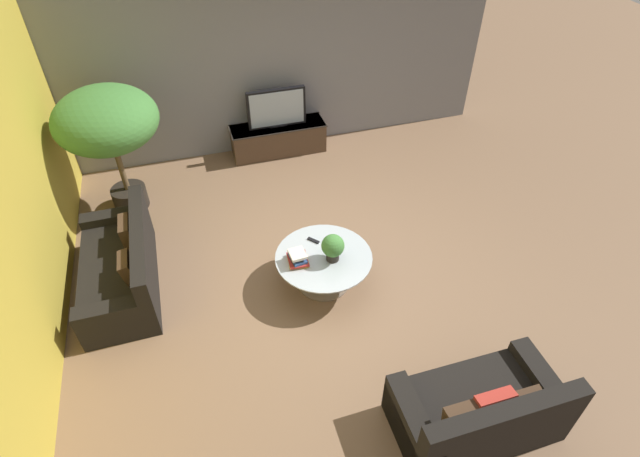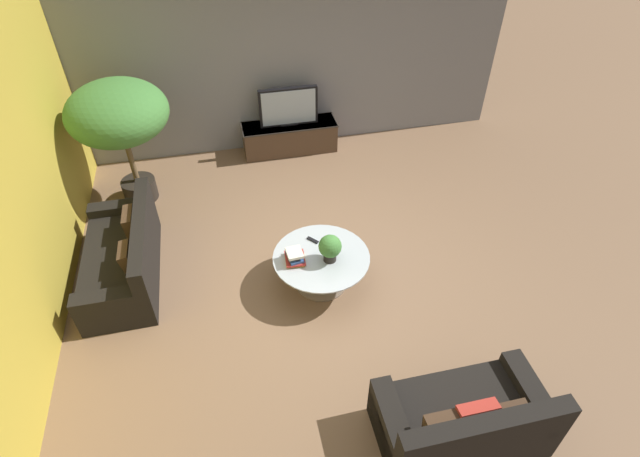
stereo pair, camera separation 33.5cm
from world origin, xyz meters
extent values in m
plane|color=brown|center=(0.00, 0.00, 0.00)|extent=(24.00, 24.00, 0.00)
cube|color=slate|center=(0.00, 3.26, 1.50)|extent=(7.40, 0.12, 3.00)
cube|color=gold|center=(-3.26, 0.20, 1.50)|extent=(0.12, 7.40, 3.00)
cube|color=#473323|center=(0.02, 2.94, 0.25)|extent=(1.56, 0.48, 0.51)
cube|color=#2D2823|center=(0.02, 2.94, 0.50)|extent=(1.59, 0.50, 0.02)
cube|color=black|center=(0.02, 2.94, 0.83)|extent=(0.96, 0.08, 0.64)
cube|color=#99A8B7|center=(0.02, 2.90, 0.83)|extent=(0.88, 0.00, 0.57)
cube|color=black|center=(0.02, 2.94, 0.52)|extent=(0.29, 0.13, 0.02)
cylinder|color=#756656|center=(-0.15, -0.20, 0.01)|extent=(0.65, 0.65, 0.02)
cylinder|color=#756656|center=(-0.15, -0.20, 0.22)|extent=(0.10, 0.10, 0.44)
cylinder|color=#A8B2B7|center=(-0.15, -0.20, 0.45)|extent=(1.17, 1.17, 0.02)
cube|color=black|center=(-2.56, 0.47, 0.21)|extent=(0.84, 1.83, 0.42)
cube|color=black|center=(-2.22, 0.47, 0.63)|extent=(0.16, 1.83, 0.42)
cube|color=black|center=(-2.56, 1.29, 0.27)|extent=(0.84, 0.20, 0.54)
cube|color=black|center=(-2.56, -0.34, 0.27)|extent=(0.84, 0.20, 0.54)
cube|color=#422D1E|center=(-2.38, 0.78, 0.59)|extent=(0.14, 0.37, 0.34)
cube|color=#422D1E|center=(-2.38, 0.16, 0.57)|extent=(0.18, 0.33, 0.32)
cube|color=black|center=(0.68, -2.40, 0.21)|extent=(1.54, 0.84, 0.42)
cube|color=black|center=(0.68, -2.74, 0.63)|extent=(1.54, 0.16, 0.42)
cube|color=black|center=(1.35, -2.40, 0.27)|extent=(0.20, 0.84, 0.54)
cube|color=black|center=(0.01, -2.40, 0.27)|extent=(0.20, 0.84, 0.54)
cube|color=#422D1E|center=(1.00, -2.58, 0.55)|extent=(0.29, 0.15, 0.27)
cube|color=#B23328|center=(0.68, -2.58, 0.58)|extent=(0.36, 0.17, 0.34)
cube|color=#422D1E|center=(0.37, -2.58, 0.56)|extent=(0.32, 0.16, 0.30)
cylinder|color=black|center=(-2.43, 2.12, 0.16)|extent=(0.50, 0.50, 0.31)
cylinder|color=brown|center=(-2.43, 2.12, 0.67)|extent=(0.08, 0.08, 0.71)
ellipsoid|color=#3D7533|center=(-2.43, 2.12, 1.43)|extent=(1.36, 1.36, 0.83)
cylinder|color=black|center=(-0.06, -0.28, 0.51)|extent=(0.15, 0.15, 0.10)
sphere|color=#3D7533|center=(-0.06, -0.28, 0.68)|extent=(0.27, 0.27, 0.27)
cube|color=gold|center=(-0.47, -0.20, 0.47)|extent=(0.25, 0.27, 0.03)
cube|color=#A32823|center=(-0.47, -0.20, 0.50)|extent=(0.25, 0.29, 0.02)
cube|color=#2D4C84|center=(-0.47, -0.20, 0.52)|extent=(0.19, 0.26, 0.03)
cube|color=#232326|center=(-0.48, -0.19, 0.56)|extent=(0.17, 0.21, 0.04)
cube|color=beige|center=(-0.47, -0.21, 0.60)|extent=(0.20, 0.23, 0.04)
cube|color=black|center=(-0.19, 0.09, 0.47)|extent=(0.13, 0.15, 0.02)
camera|label=1|loc=(-1.43, -4.30, 4.66)|focal=28.00mm
camera|label=2|loc=(-1.11, -4.38, 4.66)|focal=28.00mm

